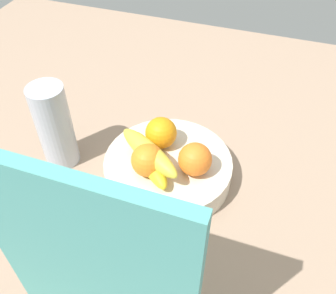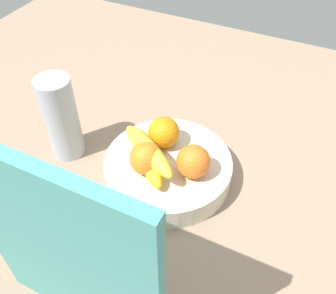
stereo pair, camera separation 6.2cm
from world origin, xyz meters
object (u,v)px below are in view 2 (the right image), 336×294
object	(u,v)px
fruit_bowl	(168,169)
orange_front_right	(164,132)
banana_bunch	(148,154)
cutting_board	(67,259)
orange_center	(146,158)
thermos_tumbler	(61,118)
orange_front_left	(193,162)

from	to	relation	value
fruit_bowl	orange_front_right	world-z (taller)	orange_front_right
banana_bunch	orange_front_right	bearing A→B (deg)	-91.11
cutting_board	orange_center	bearing A→B (deg)	-82.02
fruit_bowl	thermos_tumbler	xyz separation A→B (cm)	(24.48, 2.58, 7.30)
orange_front_left	orange_center	xyz separation A→B (cm)	(8.74, 3.23, 0.00)
orange_front_left	fruit_bowl	bearing A→B (deg)	-9.35
banana_bunch	cutting_board	distance (cm)	31.36
orange_front_right	orange_center	xyz separation A→B (cm)	(-0.24, 8.41, 0.00)
orange_front_right	banana_bunch	size ratio (longest dim) A/B	0.41
cutting_board	thermos_tumbler	size ratio (longest dim) A/B	1.82
fruit_bowl	cutting_board	bearing A→B (deg)	91.45
thermos_tumbler	orange_center	bearing A→B (deg)	175.68
banana_bunch	thermos_tumbler	size ratio (longest dim) A/B	0.84
orange_front_right	thermos_tumbler	world-z (taller)	thermos_tumbler
cutting_board	orange_front_right	bearing A→B (deg)	-83.30
orange_center	thermos_tumbler	distance (cm)	21.83
orange_front_right	cutting_board	bearing A→B (deg)	95.96
orange_center	fruit_bowl	bearing A→B (deg)	-123.07
orange_front_right	cutting_board	distance (cm)	37.83
orange_front_right	cutting_board	size ratio (longest dim) A/B	0.19
cutting_board	thermos_tumbler	bearing A→B (deg)	-48.83
banana_bunch	orange_center	bearing A→B (deg)	103.78
orange_front_left	cutting_board	distance (cm)	33.06
orange_front_left	orange_center	bearing A→B (deg)	20.29
orange_front_left	banana_bunch	distance (cm)	9.28
orange_front_right	orange_center	world-z (taller)	same
orange_front_left	cutting_board	xyz separation A→B (cm)	(5.17, 31.28, 9.38)
orange_center	orange_front_left	bearing A→B (deg)	-159.71
orange_front_left	thermos_tumbler	bearing A→B (deg)	2.99
fruit_bowl	orange_front_right	bearing A→B (deg)	-54.48
banana_bunch	thermos_tumbler	world-z (taller)	thermos_tumbler
banana_bunch	cutting_board	bearing A→B (deg)	97.59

